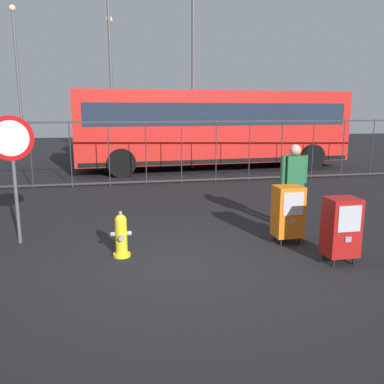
{
  "coord_description": "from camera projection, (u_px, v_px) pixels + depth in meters",
  "views": [
    {
      "loc": [
        -1.08,
        -5.6,
        2.33
      ],
      "look_at": [
        0.3,
        1.2,
        0.9
      ],
      "focal_mm": 37.72,
      "sensor_mm": 36.0,
      "label": 1
    }
  ],
  "objects": [
    {
      "name": "bus_near",
      "position": [
        213.0,
        125.0,
        15.79
      ],
      "size": [
        10.59,
        3.12,
        3.0
      ],
      "rotation": [
        0.0,
        0.0,
        0.04
      ],
      "color": "red",
      "rests_on": "ground_plane"
    },
    {
      "name": "stop_sign",
      "position": [
        12.0,
        153.0,
        6.82
      ],
      "size": [
        0.71,
        0.31,
        2.23
      ],
      "color": "#4C4F54",
      "rests_on": "ground_plane"
    },
    {
      "name": "street_light_near_left",
      "position": [
        193.0,
        50.0,
        15.4
      ],
      "size": [
        0.32,
        0.32,
        7.98
      ],
      "color": "#4C4F54",
      "rests_on": "ground_plane"
    },
    {
      "name": "street_light_far_left",
      "position": [
        18.0,
        71.0,
        20.02
      ],
      "size": [
        0.32,
        0.32,
        7.28
      ],
      "color": "#4C4F54",
      "rests_on": "ground_plane"
    },
    {
      "name": "newspaper_box_primary",
      "position": [
        341.0,
        227.0,
        6.14
      ],
      "size": [
        0.48,
        0.42,
        1.02
      ],
      "color": "black",
      "rests_on": "ground_plane"
    },
    {
      "name": "bus_far",
      "position": [
        194.0,
        122.0,
        19.92
      ],
      "size": [
        10.62,
        3.23,
        3.0
      ],
      "rotation": [
        0.0,
        0.0,
        -0.05
      ],
      "color": "beige",
      "rests_on": "ground_plane"
    },
    {
      "name": "pedestrian",
      "position": [
        294.0,
        181.0,
        7.88
      ],
      "size": [
        0.55,
        0.22,
        1.67
      ],
      "color": "#382D51",
      "rests_on": "ground_plane"
    },
    {
      "name": "fence_barrier",
      "position": [
        146.0,
        152.0,
        12.49
      ],
      "size": [
        18.03,
        0.04,
        2.0
      ],
      "color": "#2D2D33",
      "rests_on": "ground_plane"
    },
    {
      "name": "street_light_far_right",
      "position": [
        110.0,
        48.0,
        17.55
      ],
      "size": [
        0.32,
        0.32,
        8.72
      ],
      "color": "#4C4F54",
      "rests_on": "ground_plane"
    },
    {
      "name": "street_light_near_right",
      "position": [
        111.0,
        77.0,
        19.13
      ],
      "size": [
        0.32,
        0.32,
        6.56
      ],
      "color": "#4C4F54",
      "rests_on": "ground_plane"
    },
    {
      "name": "newspaper_box_secondary",
      "position": [
        288.0,
        211.0,
        7.08
      ],
      "size": [
        0.48,
        0.42,
        1.02
      ],
      "color": "black",
      "rests_on": "ground_plane"
    },
    {
      "name": "fire_hydrant",
      "position": [
        121.0,
        235.0,
        6.43
      ],
      "size": [
        0.33,
        0.32,
        0.75
      ],
      "color": "yellow",
      "rests_on": "ground_plane"
    },
    {
      "name": "ground_plane",
      "position": [
        188.0,
        267.0,
        6.06
      ],
      "size": [
        60.0,
        60.0,
        0.0
      ],
      "primitive_type": "plane",
      "color": "black"
    }
  ]
}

